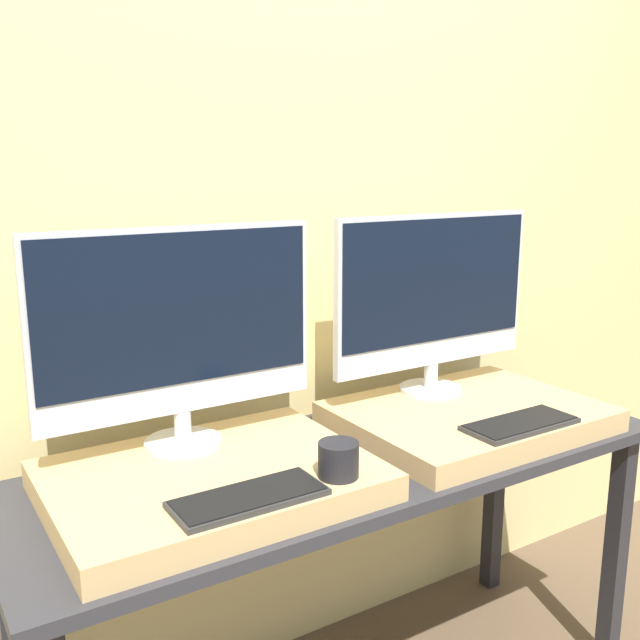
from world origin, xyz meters
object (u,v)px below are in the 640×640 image
object	(u,v)px
keyboard_left	(249,498)
mug	(338,460)
monitor_right	(434,296)
keyboard_right	(520,424)
monitor_left	(179,329)

from	to	relation	value
keyboard_left	mug	size ratio (longest dim) A/B	3.53
mug	monitor_right	bearing A→B (deg)	31.68
mug	monitor_right	distance (m)	0.69
keyboard_left	keyboard_right	world-z (taller)	same
monitor_left	mug	xyz separation A→B (m)	(0.21, -0.34, -0.24)
keyboard_left	monitor_right	distance (m)	0.88
monitor_left	mug	size ratio (longest dim) A/B	7.69
monitor_left	keyboard_right	distance (m)	0.88
mug	monitor_right	world-z (taller)	monitor_right
monitor_right	monitor_left	bearing A→B (deg)	180.00
keyboard_right	keyboard_left	bearing A→B (deg)	180.00
monitor_left	mug	bearing A→B (deg)	-58.15
mug	keyboard_right	bearing A→B (deg)	0.00
monitor_right	keyboard_right	xyz separation A→B (m)	(-0.00, -0.34, -0.27)
keyboard_left	monitor_right	size ratio (longest dim) A/B	0.46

